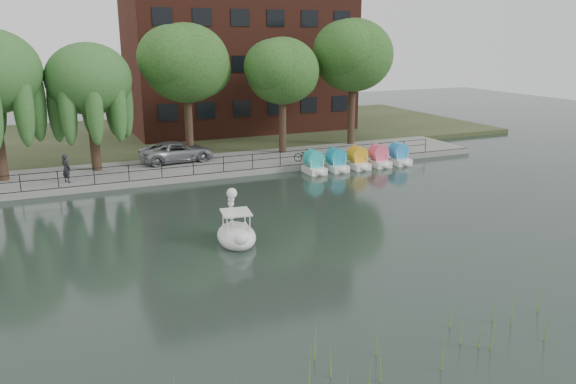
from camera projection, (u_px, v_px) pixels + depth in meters
ground_plane at (314, 243)px, 24.92m from camera, size 120.00×120.00×0.00m
promenade at (212, 166)px, 38.97m from camera, size 40.00×6.00×0.40m
kerb at (225, 175)px, 36.37m from camera, size 40.00×0.25×0.40m
land_strip at (169, 135)px, 51.32m from camera, size 60.00×22.00×0.36m
railing at (223, 160)px, 36.29m from camera, size 32.00×0.05×1.00m
apartment_building at (239, 31)px, 51.54m from camera, size 20.00×10.07×18.00m
willow_mid at (89, 80)px, 35.31m from camera, size 5.32×5.32×8.15m
broadleaf_center at (186, 64)px, 38.50m from camera, size 6.00×6.00×9.25m
broadleaf_right at (282, 72)px, 40.96m from camera, size 5.40×5.40×8.32m
broadleaf_far at (353, 56)px, 44.10m from camera, size 6.30×6.30×9.71m
minivan at (177, 150)px, 39.08m from camera, size 3.23×6.10×1.64m
bicycle at (306, 154)px, 39.25m from camera, size 1.16×1.82×1.00m
pedestrian at (66, 166)px, 33.48m from camera, size 0.81×0.86×1.98m
swan_boat at (236, 231)px, 24.96m from camera, size 2.06×2.90×2.28m
pedal_boat_row at (358, 160)px, 38.94m from camera, size 7.95×1.70×1.40m
reed_bank at (510, 317)px, 17.16m from camera, size 24.00×2.40×1.20m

